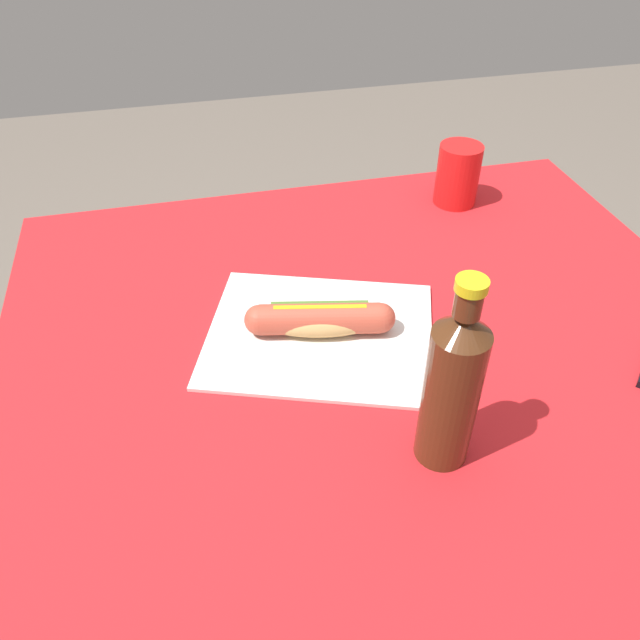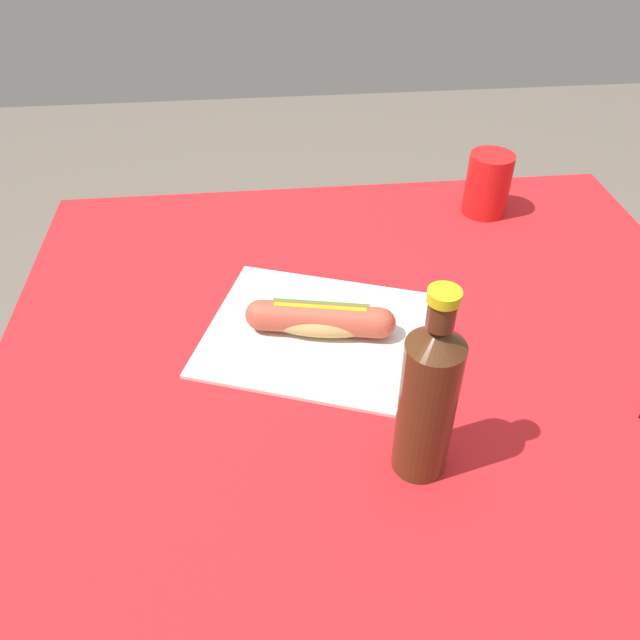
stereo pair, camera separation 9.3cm
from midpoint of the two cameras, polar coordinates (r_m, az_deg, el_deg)
ground_plane at (r=1.53m, az=1.58°, el=-23.00°), size 6.00×6.00×0.00m
dining_table at (r=1.02m, az=2.19°, el=-7.17°), size 1.11×0.99×0.74m
paper_wrapper at (r=0.95m, az=-2.81°, el=-1.37°), size 0.41×0.37×0.01m
hot_dog at (r=0.93m, az=-2.86°, el=-0.05°), size 0.22×0.09×0.05m
soda_bottle at (r=0.72m, az=8.28°, el=-6.13°), size 0.07×0.07×0.26m
drinking_cup at (r=1.27m, az=10.30°, el=12.76°), size 0.08×0.08×0.12m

